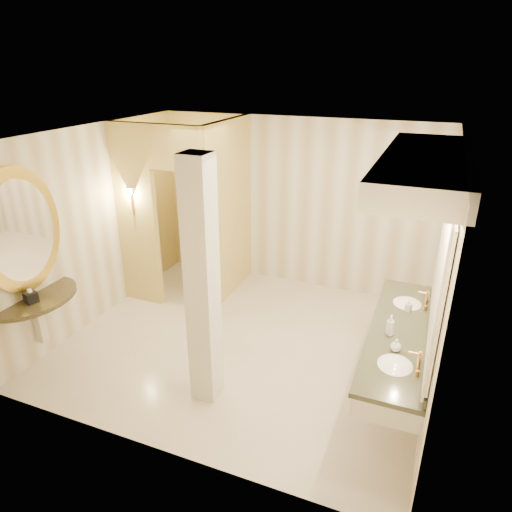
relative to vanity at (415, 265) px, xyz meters
The scene contains 16 objects.
floor 2.59m from the vanity, 168.57° to the left, with size 4.50×4.50×0.00m, color beige.
ceiling 2.29m from the vanity, 168.57° to the left, with size 4.50×4.50×0.00m, color white.
wall_back 3.12m from the vanity, 129.51° to the left, with size 4.50×0.02×2.70m, color silver.
wall_front 2.56m from the vanity, 141.05° to the right, with size 4.50×0.02×2.70m, color silver.
wall_left 4.26m from the vanity, behind, with size 0.02×4.00×2.70m, color silver.
wall_right 0.56m from the vanity, 55.91° to the left, with size 0.02×4.00×2.70m, color silver.
toilet_closet 3.41m from the vanity, 156.36° to the left, with size 1.50×1.55×2.70m.
wall_sconce 3.99m from the vanity, 168.00° to the left, with size 0.14×0.14×0.42m.
vanity is the anchor object (origin of this frame).
console_shelf 4.29m from the vanity, 168.37° to the right, with size 1.13×1.13×2.01m.
pillar 2.11m from the vanity, 160.42° to the right, with size 0.28×0.28×2.70m, color beige.
tissue_box 4.25m from the vanity, 166.46° to the right, with size 0.13×0.13×0.13m, color black.
toilet 3.80m from the vanity, 149.19° to the left, with size 0.42×0.73×0.75m, color white.
soap_bottle_a 0.81m from the vanity, 90.96° to the left, with size 0.06×0.06×0.14m, color beige.
soap_bottle_b 0.80m from the vanity, 97.57° to the right, with size 0.10×0.10×0.13m, color silver.
soap_bottle_c 0.67m from the vanity, 137.06° to the right, with size 0.09×0.09×0.23m, color #C6B28C.
Camera 1 is at (2.06, -4.72, 3.46)m, focal length 32.00 mm.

